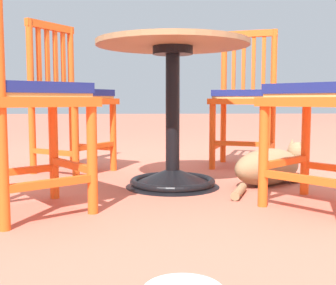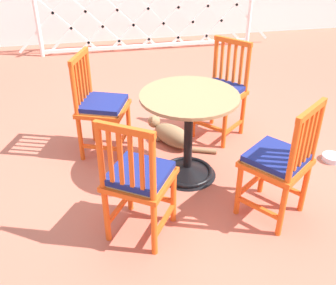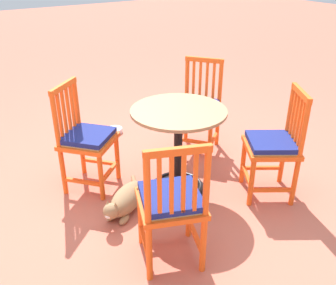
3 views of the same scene
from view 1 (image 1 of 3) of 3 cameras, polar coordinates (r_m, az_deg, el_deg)
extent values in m
plane|color=#BC604C|center=(2.22, 2.28, -5.75)|extent=(24.00, 24.00, 0.00)
cone|color=black|center=(2.19, 0.61, -4.59)|extent=(0.48, 0.48, 0.10)
torus|color=black|center=(2.19, 0.61, -5.23)|extent=(0.44, 0.44, 0.04)
cylinder|color=black|center=(2.15, 0.62, 3.89)|extent=(0.07, 0.07, 0.66)
cylinder|color=black|center=(2.17, 0.63, 12.18)|extent=(0.20, 0.20, 0.04)
cylinder|color=#9E754C|center=(2.17, 0.63, 13.04)|extent=(0.76, 0.76, 0.02)
cylinder|color=#EA5619|center=(1.97, -15.01, -0.77)|extent=(0.04, 0.04, 0.45)
cylinder|color=#EA5619|center=(1.67, -10.08, -1.79)|extent=(0.04, 0.04, 0.45)
cylinder|color=#EA5619|center=(1.51, -21.53, 5.90)|extent=(0.04, 0.04, 0.91)
cube|color=#EA5619|center=(1.91, -19.57, -3.64)|extent=(0.23, 0.29, 0.03)
cube|color=#EA5619|center=(1.60, -15.33, -5.27)|extent=(0.23, 0.29, 0.03)
cube|color=#EA5619|center=(1.82, -12.71, -2.96)|extent=(0.29, 0.23, 0.03)
cube|color=#EA5619|center=(1.73, -17.93, 5.17)|extent=(0.56, 0.56, 0.04)
cube|color=tan|center=(1.73, -17.95, 5.90)|extent=(0.49, 0.49, 0.02)
cube|color=navy|center=(1.73, -17.98, 6.89)|extent=(0.50, 0.50, 0.04)
cylinder|color=#EA5619|center=(1.79, 12.63, -1.31)|extent=(0.04, 0.04, 0.45)
cylinder|color=#EA5619|center=(2.08, 17.87, -0.50)|extent=(0.04, 0.04, 0.45)
cube|color=#EA5619|center=(1.72, 17.28, -4.60)|extent=(0.27, 0.25, 0.03)
cube|color=#EA5619|center=(1.94, 15.40, -2.49)|extent=(0.25, 0.27, 0.03)
cube|color=#EA5619|center=(1.84, 20.15, 5.11)|extent=(0.56, 0.56, 0.04)
cube|color=tan|center=(1.84, 20.17, 5.79)|extent=(0.49, 0.49, 0.02)
cube|color=navy|center=(1.84, 20.21, 6.73)|extent=(0.51, 0.51, 0.04)
cylinder|color=#EA5619|center=(2.67, 13.07, 0.91)|extent=(0.04, 0.04, 0.45)
cylinder|color=#EA5619|center=(2.73, 5.94, 1.12)|extent=(0.04, 0.04, 0.45)
cylinder|color=#EA5619|center=(3.00, 13.84, 5.79)|extent=(0.04, 0.04, 0.91)
cylinder|color=#EA5619|center=(3.05, 7.43, 5.90)|extent=(0.04, 0.04, 0.91)
cube|color=#EA5619|center=(2.85, 13.39, -0.53)|extent=(0.33, 0.15, 0.03)
cube|color=#EA5619|center=(2.90, 6.68, -0.31)|extent=(0.33, 0.15, 0.03)
cube|color=#EA5619|center=(2.70, 9.45, -0.15)|extent=(0.15, 0.33, 0.03)
cube|color=#EA5619|center=(2.85, 10.10, 5.42)|extent=(0.52, 0.52, 0.04)
cube|color=tan|center=(2.85, 10.11, 5.86)|extent=(0.45, 0.45, 0.02)
cube|color=#EA5619|center=(3.02, 12.64, 10.10)|extent=(0.03, 0.03, 0.39)
cube|color=#EA5619|center=(3.02, 11.34, 10.11)|extent=(0.03, 0.03, 0.39)
cube|color=#EA5619|center=(3.03, 10.04, 10.12)|extent=(0.03, 0.03, 0.39)
cube|color=#EA5619|center=(3.05, 8.76, 10.12)|extent=(0.03, 0.03, 0.39)
cube|color=#EA5619|center=(3.05, 10.76, 14.04)|extent=(0.17, 0.37, 0.04)
cube|color=navy|center=(2.85, 10.12, 6.47)|extent=(0.47, 0.47, 0.04)
cylinder|color=#EA5619|center=(2.68, -7.33, 1.03)|extent=(0.04, 0.04, 0.45)
cylinder|color=#EA5619|center=(2.43, -12.25, 0.47)|extent=(0.04, 0.04, 0.45)
cylinder|color=#EA5619|center=(2.90, -12.74, 5.83)|extent=(0.04, 0.04, 0.91)
cylinder|color=#EA5619|center=(2.66, -17.78, 5.73)|extent=(0.04, 0.04, 0.91)
cube|color=#EA5619|center=(2.80, -10.06, -0.57)|extent=(0.21, 0.30, 0.03)
cube|color=#EA5619|center=(2.55, -15.02, -1.27)|extent=(0.21, 0.30, 0.03)
cube|color=#EA5619|center=(2.56, -9.64, -0.46)|extent=(0.30, 0.21, 0.03)
cube|color=#EA5619|center=(2.66, -12.56, 5.37)|extent=(0.55, 0.55, 0.04)
cube|color=tan|center=(2.66, -12.57, 5.84)|extent=(0.48, 0.48, 0.02)
cube|color=#EA5619|center=(2.86, -13.78, 10.33)|extent=(0.03, 0.03, 0.39)
cube|color=#EA5619|center=(2.81, -14.77, 10.39)|extent=(0.03, 0.03, 0.39)
cube|color=#EA5619|center=(2.76, -15.78, 10.45)|extent=(0.03, 0.03, 0.39)
cube|color=#EA5619|center=(2.72, -16.84, 10.51)|extent=(0.03, 0.03, 0.39)
cube|color=#EA5619|center=(2.81, -15.38, 14.68)|extent=(0.34, 0.23, 0.04)
cube|color=navy|center=(2.66, -12.58, 6.49)|extent=(0.50, 0.50, 0.04)
ellipsoid|color=#8E704C|center=(2.28, 13.13, -3.17)|extent=(0.41, 0.48, 0.19)
ellipsoid|color=silver|center=(2.36, 14.70, -3.16)|extent=(0.23, 0.23, 0.14)
sphere|color=#8E704C|center=(2.47, 16.94, -1.32)|extent=(0.12, 0.12, 0.12)
ellipsoid|color=silver|center=(2.50, 17.51, -1.52)|extent=(0.07, 0.07, 0.04)
cone|color=#8E704C|center=(2.47, 16.21, -0.03)|extent=(0.04, 0.04, 0.04)
cone|color=#8E704C|center=(2.43, 17.41, -0.15)|extent=(0.04, 0.04, 0.04)
ellipsoid|color=#8E704C|center=(2.45, 14.63, -4.18)|extent=(0.11, 0.13, 0.05)
ellipsoid|color=#8E704C|center=(2.38, 16.69, -4.51)|extent=(0.11, 0.13, 0.05)
cylinder|color=#8E704C|center=(2.00, 9.45, -6.44)|extent=(0.22, 0.12, 0.04)
camera|label=2|loc=(4.13, -46.19, 25.95)|focal=43.09mm
camera|label=3|loc=(4.89, 19.36, 21.99)|focal=40.29mm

